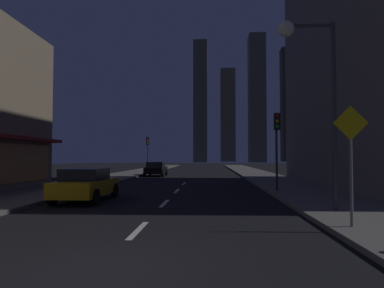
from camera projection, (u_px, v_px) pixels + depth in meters
ground_plane at (193, 175)px, 37.72m from camera, size 78.00×136.00×0.10m
sidewalk_right at (256, 174)px, 37.34m from camera, size 4.00×76.00×0.15m
sidewalk_left at (131, 174)px, 38.10m from camera, size 4.00×76.00×0.15m
lane_marking_center at (164, 203)px, 14.17m from camera, size 0.16×23.00×0.01m
skyscraper_distant_tall at (200, 102)px, 124.68m from camera, size 5.02×7.08×44.61m
skyscraper_distant_mid at (228, 116)px, 145.63m from camera, size 6.11×8.47×39.59m
skyscraper_distant_short at (257, 98)px, 120.18m from camera, size 5.75×6.76×45.59m
skyscraper_distant_slender at (287, 105)px, 143.37m from camera, size 5.14×5.76×48.27m
car_parked_near at (86, 184)px, 15.00m from camera, size 1.98×4.24×1.45m
car_parked_far at (156, 169)px, 34.27m from camera, size 1.98×4.24×1.45m
fire_hydrant_far_left at (102, 178)px, 24.36m from camera, size 0.42×0.30×0.65m
traffic_light_near_right at (277, 134)px, 18.06m from camera, size 0.32×0.48×4.20m
traffic_light_far_left at (148, 146)px, 39.95m from camera, size 0.32×0.48×4.20m
street_lamp_right at (309, 68)px, 11.71m from camera, size 1.96×0.56×6.58m
pedestrian_crossing_sign at (351, 155)px, 8.79m from camera, size 0.91×0.08×3.15m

